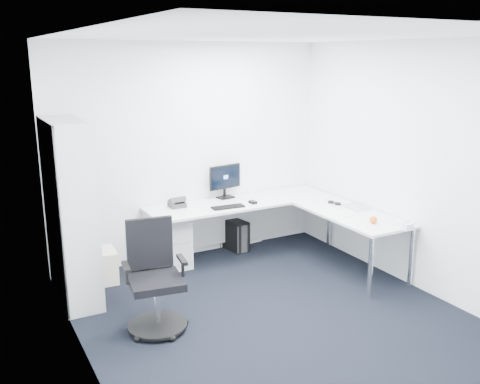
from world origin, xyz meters
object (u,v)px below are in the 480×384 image
bookshelf (70,212)px  laptop (356,198)px  l_desk (255,236)px  monitor (225,181)px  task_chair (156,279)px

bookshelf → laptop: (3.27, -0.62, -0.12)m
l_desk → laptop: bearing=-27.8°
monitor → laptop: (1.20, -1.17, -0.11)m
l_desk → laptop: laptop is taller
l_desk → laptop: (1.09, -0.57, 0.48)m
task_chair → bookshelf: bearing=124.2°
l_desk → bookshelf: 2.26m
l_desk → bookshelf: bookshelf is taller
task_chair → l_desk: bearing=39.7°
bookshelf → task_chair: 1.27m
l_desk → task_chair: task_chair is taller
l_desk → monitor: bearing=100.2°
bookshelf → monitor: 2.14m
monitor → laptop: bearing=-53.9°
bookshelf → l_desk: bearing=-1.3°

